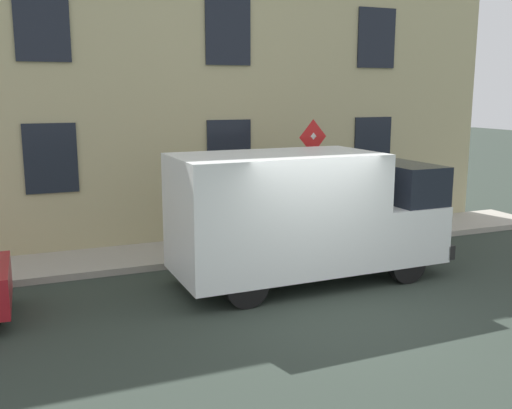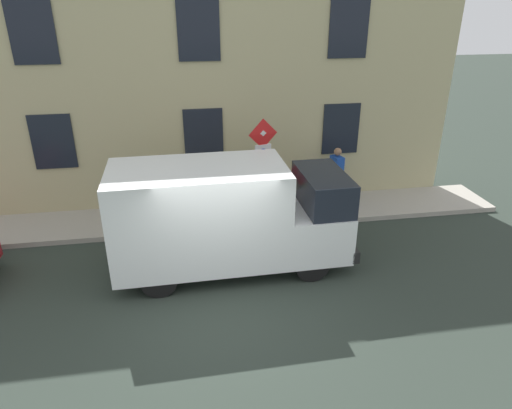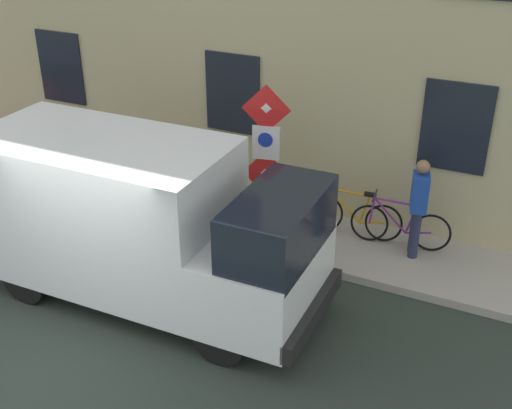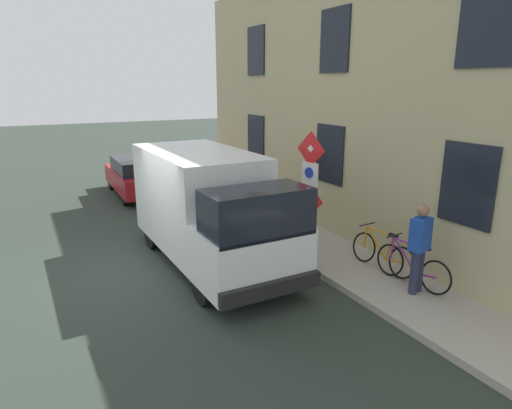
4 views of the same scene
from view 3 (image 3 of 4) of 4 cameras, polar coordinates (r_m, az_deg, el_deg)
name	(u,v)px [view 3 (image 3 of 4)]	position (r m, az deg, el deg)	size (l,w,h in m)	color
ground_plane	(75,342)	(9.70, -15.59, -11.55)	(80.00, 80.00, 0.00)	#2A342C
sidewalk_slab	(213,215)	(12.36, -3.78, -0.96)	(1.81, 16.75, 0.14)	#A49F91
building_facade	(241,22)	(12.22, -1.33, 15.74)	(0.75, 14.75, 6.91)	tan
sign_post_stacked	(266,154)	(10.42, 0.88, 4.48)	(0.20, 0.55, 2.75)	#474C47
delivery_van	(140,220)	(9.72, -10.13, -1.33)	(2.09, 5.36, 2.50)	white
bicycle_purple	(400,226)	(11.35, 12.49, -1.82)	(0.46, 1.71, 0.89)	black
bicycle_orange	(354,216)	(11.53, 8.55, -0.98)	(0.46, 1.72, 0.89)	black
pedestrian	(418,205)	(10.88, 14.03, -0.03)	(0.45, 0.35, 1.72)	#262B47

